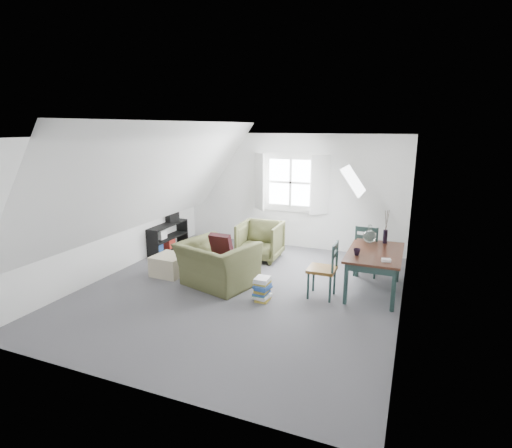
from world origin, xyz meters
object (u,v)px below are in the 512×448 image
at_px(dining_table, 375,257).
at_px(media_shelf, 165,239).
at_px(dining_chair_far, 366,249).
at_px(magazine_stack, 262,289).
at_px(dining_chair_near, 324,269).
at_px(armchair_near, 218,285).
at_px(ottoman, 170,265).
at_px(armchair_far, 260,258).

bearing_deg(dining_table, media_shelf, 173.73).
bearing_deg(dining_chair_far, magazine_stack, 30.97).
bearing_deg(magazine_stack, dining_table, 31.99).
distance_m(dining_table, dining_chair_far, 0.80).
bearing_deg(magazine_stack, dining_chair_far, 52.25).
height_order(dining_chair_far, magazine_stack, dining_chair_far).
xyz_separation_m(dining_chair_near, magazine_stack, (-0.85, -0.48, -0.29)).
height_order(armchair_near, dining_chair_near, dining_chair_near).
distance_m(armchair_near, magazine_stack, 0.98).
bearing_deg(armchair_near, dining_table, -148.31).
bearing_deg(magazine_stack, ottoman, 168.35).
distance_m(dining_table, dining_chair_near, 0.87).
bearing_deg(magazine_stack, armchair_far, 112.46).
relative_size(dining_chair_far, media_shelf, 0.81).
relative_size(ottoman, magazine_stack, 1.50).
bearing_deg(armchair_far, magazine_stack, -69.60).
height_order(armchair_far, ottoman, armchair_far).
xyz_separation_m(dining_table, dining_chair_far, (-0.22, 0.76, -0.11)).
height_order(media_shelf, magazine_stack, media_shelf).
height_order(dining_table, magazine_stack, dining_table).
bearing_deg(armchair_near, dining_chair_near, -157.38).
bearing_deg(dining_chair_near, armchair_near, -91.22).
bearing_deg(armchair_near, media_shelf, -17.82).
height_order(ottoman, dining_chair_near, dining_chair_near).
height_order(ottoman, magazine_stack, same).
bearing_deg(dining_table, ottoman, -169.13).
relative_size(armchair_near, dining_chair_far, 1.24).
xyz_separation_m(armchair_far, magazine_stack, (0.77, -1.87, 0.18)).
height_order(armchair_near, armchair_far, armchair_far).
relative_size(dining_table, dining_chair_far, 1.48).
height_order(armchair_far, dining_chair_near, dining_chair_near).
bearing_deg(armchair_far, dining_chair_near, -42.47).
distance_m(armchair_far, dining_chair_near, 2.19).
relative_size(armchair_far, dining_chair_near, 0.93).
xyz_separation_m(armchair_near, dining_table, (2.49, 0.69, 0.60)).
bearing_deg(magazine_stack, dining_chair_near, 29.55).
bearing_deg(ottoman, dining_chair_far, 21.88).
bearing_deg(dining_chair_near, armchair_far, -138.16).
bearing_deg(ottoman, magazine_stack, -11.65).
bearing_deg(media_shelf, dining_chair_near, -13.38).
relative_size(armchair_near, magazine_stack, 3.19).
bearing_deg(armchair_near, magazine_stack, 179.20).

